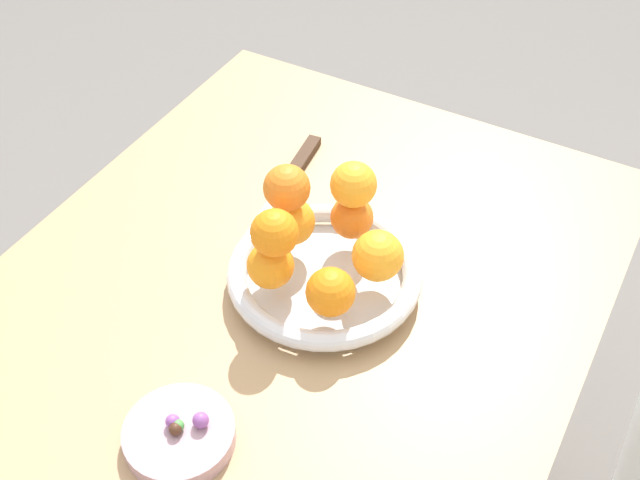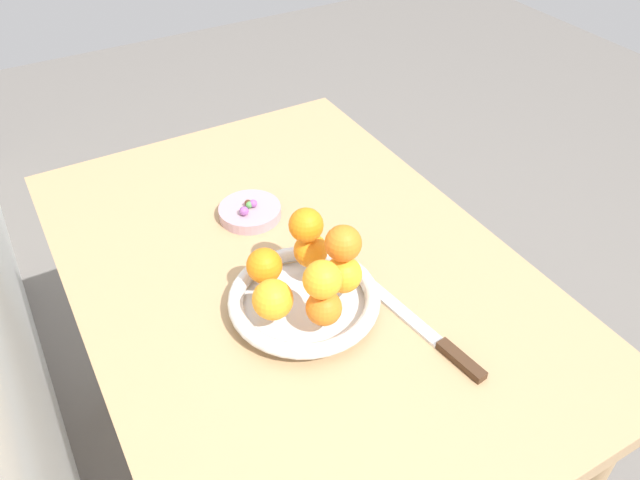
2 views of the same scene
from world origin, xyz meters
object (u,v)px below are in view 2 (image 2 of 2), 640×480
(dining_table, at_px, (297,301))
(orange_4, at_px, (264,266))
(candy_ball_1, at_px, (254,203))
(orange_7, at_px, (322,280))
(orange_5, at_px, (343,243))
(orange_0, at_px, (273,299))
(orange_2, at_px, (343,274))
(orange_1, at_px, (324,308))
(orange_3, at_px, (311,250))
(knife, at_px, (433,337))
(candy_dish, at_px, (250,212))
(candy_ball_3, at_px, (249,205))
(candy_ball_0, at_px, (244,211))
(fruit_bowl, at_px, (304,300))
(orange_6, at_px, (309,224))

(dining_table, relative_size, orange_4, 18.09)
(orange_4, bearing_deg, candy_ball_1, -19.93)
(orange_7, bearing_deg, orange_5, -52.70)
(orange_0, xyz_separation_m, orange_2, (-0.00, -0.13, -0.00))
(orange_1, height_order, orange_3, orange_3)
(candy_ball_1, height_order, knife, candy_ball_1)
(candy_dish, relative_size, orange_5, 2.08)
(candy_dish, relative_size, orange_1, 2.17)
(orange_5, bearing_deg, orange_3, 13.95)
(orange_0, relative_size, candy_ball_3, 4.61)
(candy_ball_0, relative_size, candy_ball_3, 1.29)
(orange_3, bearing_deg, orange_5, -166.05)
(orange_1, distance_m, candy_ball_1, 0.35)
(orange_0, distance_m, orange_3, 0.13)
(fruit_bowl, height_order, candy_ball_0, same)
(orange_5, relative_size, candy_ball_0, 3.26)
(dining_table, relative_size, orange_3, 18.47)
(orange_1, distance_m, orange_7, 0.06)
(dining_table, xyz_separation_m, orange_5, (-0.12, -0.03, 0.22))
(orange_6, height_order, orange_7, same)
(candy_ball_1, bearing_deg, orange_2, -175.52)
(orange_2, xyz_separation_m, knife, (-0.14, -0.09, -0.07))
(candy_dish, bearing_deg, candy_ball_3, 136.94)
(orange_4, bearing_deg, orange_6, -92.77)
(orange_2, xyz_separation_m, orange_7, (-0.05, 0.07, 0.06))
(orange_7, bearing_deg, knife, -121.23)
(orange_0, xyz_separation_m, candy_ball_0, (0.28, -0.08, -0.04))
(orange_7, bearing_deg, orange_4, 16.13)
(orange_0, relative_size, orange_7, 1.09)
(fruit_bowl, bearing_deg, candy_ball_3, -5.83)
(candy_ball_0, bearing_deg, orange_2, -169.81)
(orange_4, distance_m, orange_7, 0.15)
(orange_6, bearing_deg, orange_3, -84.85)
(orange_1, relative_size, orange_2, 0.92)
(orange_5, height_order, knife, orange_5)
(orange_6, xyz_separation_m, orange_7, (-0.13, 0.05, -0.00))
(orange_3, distance_m, candy_ball_1, 0.23)
(orange_0, xyz_separation_m, orange_3, (0.08, -0.11, -0.00))
(orange_2, distance_m, orange_7, 0.10)
(orange_4, distance_m, orange_5, 0.14)
(candy_ball_0, distance_m, candy_ball_1, 0.03)
(orange_1, distance_m, knife, 0.19)
(orange_3, relative_size, orange_6, 1.01)
(orange_5, bearing_deg, candy_ball_0, 10.75)
(orange_7, xyz_separation_m, candy_ball_3, (0.35, -0.03, -0.10))
(candy_ball_3, bearing_deg, orange_1, 174.93)
(orange_5, xyz_separation_m, knife, (-0.14, -0.08, -0.13))
(orange_2, xyz_separation_m, candy_ball_3, (0.30, 0.03, -0.04))
(dining_table, height_order, candy_ball_0, candy_ball_0)
(candy_dish, bearing_deg, orange_7, 174.59)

